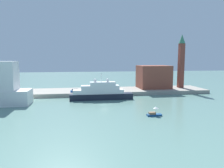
% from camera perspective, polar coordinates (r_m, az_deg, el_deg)
% --- Properties ---
extents(ground, '(400.00, 400.00, 0.00)m').
position_cam_1_polar(ground, '(80.59, -2.16, -5.51)').
color(ground, slate).
extents(quay_dock, '(110.00, 18.97, 1.77)m').
position_cam_1_polar(quay_dock, '(105.35, -3.75, -2.07)').
color(quay_dock, gray).
rests_on(quay_dock, ground).
extents(large_yacht, '(26.79, 4.61, 11.35)m').
position_cam_1_polar(large_yacht, '(89.25, -3.14, -2.33)').
color(large_yacht, black).
rests_on(large_yacht, ground).
extents(small_motorboat, '(4.51, 1.59, 2.86)m').
position_cam_1_polar(small_motorboat, '(65.41, 11.44, -7.79)').
color(small_motorboat, navy).
rests_on(small_motorboat, ground).
extents(harbor_building, '(16.06, 13.27, 11.96)m').
position_cam_1_polar(harbor_building, '(113.34, 11.29, 1.95)').
color(harbor_building, brown).
rests_on(harbor_building, quay_dock).
extents(bell_tower, '(3.46, 3.46, 28.28)m').
position_cam_1_polar(bell_tower, '(118.04, 18.43, 6.48)').
color(bell_tower, brown).
rests_on(bell_tower, quay_dock).
extents(parked_car, '(4.58, 1.67, 1.53)m').
position_cam_1_polar(parked_car, '(98.66, -10.00, -1.87)').
color(parked_car, '#1E4C99').
rests_on(parked_car, quay_dock).
extents(person_figure, '(0.36, 0.36, 1.56)m').
position_cam_1_polar(person_figure, '(101.20, -7.37, -1.57)').
color(person_figure, '#334C8C').
rests_on(person_figure, quay_dock).
extents(mooring_bollard, '(0.41, 0.41, 0.63)m').
position_cam_1_polar(mooring_bollard, '(96.42, -5.19, -2.20)').
color(mooring_bollard, black).
rests_on(mooring_bollard, quay_dock).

